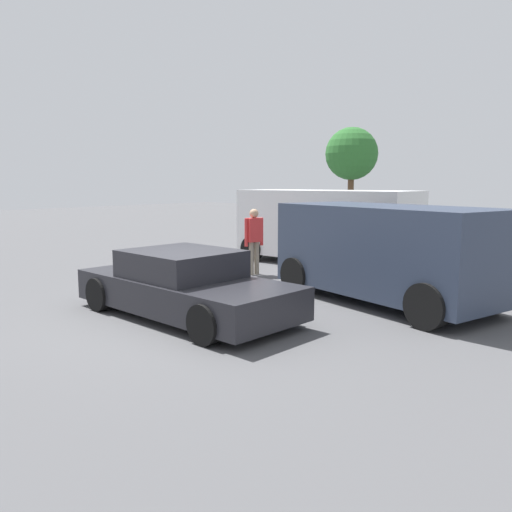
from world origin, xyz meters
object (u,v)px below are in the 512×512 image
sedan_foreground (185,286)px  pedestrian (254,236)px  suv_dark (386,250)px  dog (177,274)px  van_white (326,224)px

sedan_foreground → pedestrian: size_ratio=2.61×
pedestrian → suv_dark: bearing=6.7°
dog → pedestrian: size_ratio=0.39×
suv_dark → pedestrian: bearing=-174.7°
dog → van_white: van_white is taller
pedestrian → sedan_foreground: bearing=-49.0°
dog → suv_dark: bearing=-80.1°
dog → suv_dark: (4.65, 1.49, 0.81)m
suv_dark → pedestrian: 4.20m
van_white → dog: bearing=79.0°
sedan_foreground → suv_dark: (2.32, 3.34, 0.51)m
sedan_foreground → pedestrian: bearing=117.1°
sedan_foreground → van_white: van_white is taller
van_white → suv_dark: size_ratio=1.07×
van_white → suv_dark: (3.68, -3.57, -0.11)m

